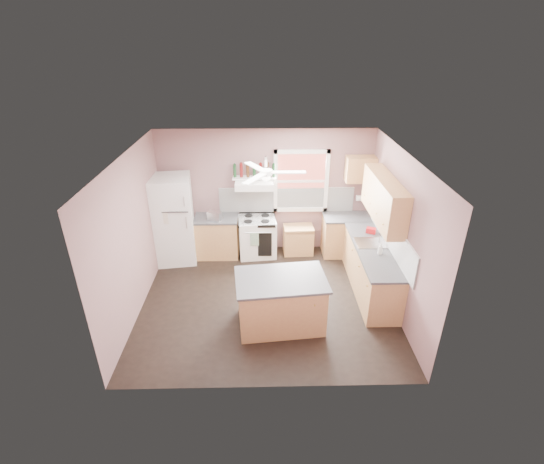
{
  "coord_description": "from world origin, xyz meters",
  "views": [
    {
      "loc": [
        -0.04,
        -5.91,
        4.4
      ],
      "look_at": [
        0.1,
        0.3,
        1.25
      ],
      "focal_mm": 26.0,
      "sensor_mm": 36.0,
      "label": 1
    }
  ],
  "objects_px": {
    "stove": "(257,237)",
    "cart": "(298,240)",
    "island": "(281,303)",
    "toaster": "(215,216)",
    "refrigerator": "(174,220)"
  },
  "relations": [
    {
      "from": "stove",
      "to": "cart",
      "type": "relative_size",
      "value": 1.35
    },
    {
      "from": "refrigerator",
      "to": "toaster",
      "type": "xyz_separation_m",
      "value": [
        0.84,
        0.06,
        0.06
      ]
    },
    {
      "from": "cart",
      "to": "toaster",
      "type": "bearing_deg",
      "value": -177.34
    },
    {
      "from": "refrigerator",
      "to": "stove",
      "type": "relative_size",
      "value": 2.17
    },
    {
      "from": "cart",
      "to": "island",
      "type": "bearing_deg",
      "value": -104.03
    },
    {
      "from": "cart",
      "to": "island",
      "type": "relative_size",
      "value": 0.47
    },
    {
      "from": "island",
      "to": "toaster",
      "type": "bearing_deg",
      "value": 114.01
    },
    {
      "from": "toaster",
      "to": "stove",
      "type": "height_order",
      "value": "toaster"
    },
    {
      "from": "toaster",
      "to": "island",
      "type": "height_order",
      "value": "toaster"
    },
    {
      "from": "toaster",
      "to": "stove",
      "type": "relative_size",
      "value": 0.33
    },
    {
      "from": "refrigerator",
      "to": "island",
      "type": "relative_size",
      "value": 1.37
    },
    {
      "from": "cart",
      "to": "island",
      "type": "height_order",
      "value": "island"
    },
    {
      "from": "refrigerator",
      "to": "cart",
      "type": "xyz_separation_m",
      "value": [
        2.62,
        0.22,
        -0.61
      ]
    },
    {
      "from": "refrigerator",
      "to": "island",
      "type": "bearing_deg",
      "value": -53.36
    },
    {
      "from": "refrigerator",
      "to": "cart",
      "type": "distance_m",
      "value": 2.7
    }
  ]
}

